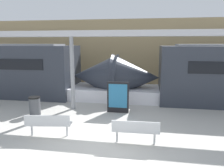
% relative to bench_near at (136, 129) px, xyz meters
% --- Properties ---
extents(ground_plane, '(60.00, 60.00, 0.00)m').
position_rel_bench_near_xyz_m(ground_plane, '(-1.10, -0.36, -0.51)').
color(ground_plane, '#B2AFA8').
extents(station_wall, '(56.00, 0.20, 5.00)m').
position_rel_bench_near_xyz_m(station_wall, '(-1.10, 9.82, 1.99)').
color(station_wall, tan).
rests_on(station_wall, ground_plane).
extents(bench_near, '(1.55, 0.48, 0.82)m').
position_rel_bench_near_xyz_m(bench_near, '(0.00, 0.00, 0.00)').
color(bench_near, silver).
rests_on(bench_near, ground_plane).
extents(bench_far, '(1.63, 0.66, 0.82)m').
position_rel_bench_near_xyz_m(bench_far, '(-3.06, 0.06, 0.00)').
color(bench_far, silver).
rests_on(bench_far, ground_plane).
extents(trash_bin, '(0.52, 0.52, 0.85)m').
position_rel_bench_near_xyz_m(trash_bin, '(-4.74, 2.19, -0.08)').
color(trash_bin, '#4C4F54').
rests_on(trash_bin, ground_plane).
extents(poster_board, '(1.03, 0.07, 1.49)m').
position_rel_bench_near_xyz_m(poster_board, '(-1.03, 3.16, 0.25)').
color(poster_board, black).
rests_on(poster_board, ground_plane).
extents(support_column_near, '(0.20, 0.20, 3.55)m').
position_rel_bench_near_xyz_m(support_column_near, '(-3.33, 3.41, 1.27)').
color(support_column_near, gray).
rests_on(support_column_near, ground_plane).
extents(canopy_beam, '(28.00, 0.60, 0.28)m').
position_rel_bench_near_xyz_m(canopy_beam, '(-3.33, 3.41, 3.19)').
color(canopy_beam, '#B7B7BC').
rests_on(canopy_beam, support_column_near).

